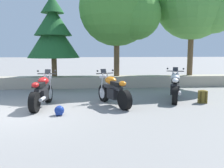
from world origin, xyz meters
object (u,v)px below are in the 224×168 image
object	(u,v)px
motorcycle_red_near_left	(42,92)
motorcycle_white_far_right	(175,87)
leafy_tree_mid_left	(121,10)
leafy_tree_mid_right	(197,4)
rider_backpack	(203,96)
pine_tree_far_left	(53,32)
motorcycle_orange_centre	(113,91)
rider_helmet	(59,111)

from	to	relation	value
motorcycle_red_near_left	motorcycle_white_far_right	distance (m)	4.74
leafy_tree_mid_left	leafy_tree_mid_right	world-z (taller)	leafy_tree_mid_right
rider_backpack	leafy_tree_mid_right	distance (m)	5.87
pine_tree_far_left	leafy_tree_mid_left	xyz separation A→B (m)	(3.30, -0.24, 1.05)
motorcycle_white_far_right	leafy_tree_mid_left	xyz separation A→B (m)	(-1.61, 3.46, 3.32)
motorcycle_orange_centre	rider_backpack	size ratio (longest dim) A/B	4.16
rider_backpack	motorcycle_white_far_right	bearing A→B (deg)	143.48
motorcycle_red_near_left	motorcycle_orange_centre	xyz separation A→B (m)	(2.33, 0.03, 0.00)
rider_helmet	leafy_tree_mid_right	bearing A→B (deg)	40.39
motorcycle_red_near_left	motorcycle_white_far_right	bearing A→B (deg)	8.09
motorcycle_red_near_left	leafy_tree_mid_left	distance (m)	6.13
rider_backpack	pine_tree_far_left	xyz separation A→B (m)	(-5.70, 4.29, 2.51)
motorcycle_red_near_left	motorcycle_white_far_right	size ratio (longest dim) A/B	1.03
motorcycle_orange_centre	leafy_tree_mid_right	world-z (taller)	leafy_tree_mid_right
motorcycle_orange_centre	pine_tree_far_left	distance (m)	5.52
pine_tree_far_left	leafy_tree_mid_left	size ratio (longest dim) A/B	0.76
rider_backpack	leafy_tree_mid_right	bearing A→B (deg)	70.51
rider_helmet	motorcycle_orange_centre	bearing A→B (deg)	34.98
rider_helmet	pine_tree_far_left	distance (m)	6.15
motorcycle_red_near_left	motorcycle_orange_centre	bearing A→B (deg)	0.63
rider_backpack	leafy_tree_mid_right	world-z (taller)	leafy_tree_mid_right
leafy_tree_mid_left	rider_backpack	bearing A→B (deg)	-59.33
leafy_tree_mid_left	leafy_tree_mid_right	bearing A→B (deg)	1.14
motorcycle_red_near_left	leafy_tree_mid_left	bearing A→B (deg)	53.21
motorcycle_red_near_left	pine_tree_far_left	xyz separation A→B (m)	(-0.21, 4.37, 2.26)
motorcycle_white_far_right	rider_helmet	size ratio (longest dim) A/B	7.13
motorcycle_red_near_left	rider_backpack	xyz separation A→B (m)	(5.49, 0.08, -0.24)
motorcycle_red_near_left	rider_helmet	distance (m)	1.36
motorcycle_white_far_right	leafy_tree_mid_left	distance (m)	5.05
rider_helmet	rider_backpack	bearing A→B (deg)	14.10
leafy_tree_mid_left	rider_helmet	bearing A→B (deg)	-114.60
motorcycle_orange_centre	leafy_tree_mid_left	bearing A→B (deg)	79.55
motorcycle_white_far_right	motorcycle_orange_centre	bearing A→B (deg)	-164.81
motorcycle_orange_centre	rider_helmet	bearing A→B (deg)	-145.02
rider_helmet	leafy_tree_mid_left	world-z (taller)	leafy_tree_mid_left
motorcycle_white_far_right	rider_backpack	xyz separation A→B (m)	(0.79, -0.59, -0.24)
motorcycle_white_far_right	pine_tree_far_left	distance (m)	6.55
rider_backpack	pine_tree_far_left	world-z (taller)	pine_tree_far_left
motorcycle_red_near_left	motorcycle_white_far_right	xyz separation A→B (m)	(4.69, 0.67, 0.00)
motorcycle_orange_centre	pine_tree_far_left	xyz separation A→B (m)	(-2.54, 4.35, 2.26)
motorcycle_red_near_left	rider_helmet	bearing A→B (deg)	-58.99
motorcycle_red_near_left	rider_backpack	world-z (taller)	motorcycle_red_near_left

